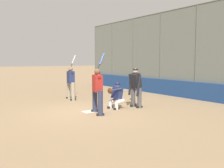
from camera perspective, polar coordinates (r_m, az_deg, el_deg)
name	(u,v)px	position (r m, az deg, el deg)	size (l,w,h in m)	color
ground_plane	(88,112)	(10.28, -5.14, -6.06)	(160.00, 160.00, 0.00)	#9E7F5B
home_plate_marker	(88,112)	(10.28, -5.14, -6.02)	(0.43, 0.43, 0.01)	white
backstop_fence	(196,51)	(14.16, 17.83, 6.96)	(20.82, 0.08, 4.82)	#515651
padding_wall	(194,91)	(14.16, 17.34, -1.37)	(20.32, 0.18, 0.89)	navy
batter_at_plate	(97,89)	(9.78, -3.18, -1.14)	(0.94, 0.85, 2.29)	#2D334C
catcher_behind_plate	(116,95)	(10.84, 0.88, -2.35)	(0.62, 0.73, 1.12)	silver
umpire_home	(136,87)	(11.14, 5.17, -0.56)	(0.67, 0.43, 1.66)	#4C4C51
batter_on_deck	(71,82)	(13.52, -8.96, 0.52)	(1.01, 0.75, 2.27)	gray
spare_bat_near_backstop	(125,91)	(17.06, 2.79, -1.45)	(0.34, 0.87, 0.07)	black
spare_bat_first_base_side	(133,100)	(12.99, 4.57, -3.54)	(0.78, 0.37, 0.07)	black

